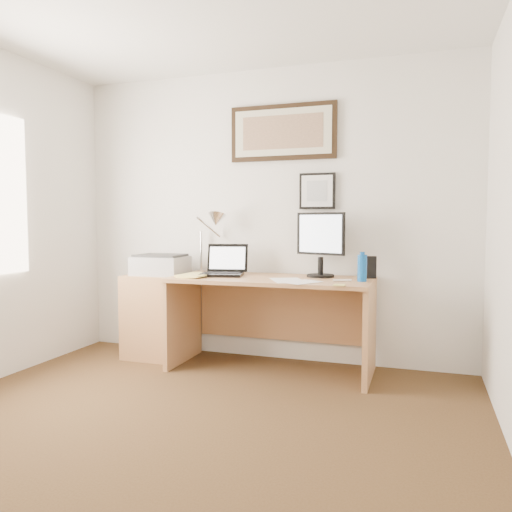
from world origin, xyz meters
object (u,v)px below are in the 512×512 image
at_px(water_bottle, 362,268).
at_px(lcd_monitor, 321,241).
at_px(side_cabinet, 156,316).
at_px(book, 184,275).
at_px(laptop, 224,268).
at_px(printer, 160,265).
at_px(desk, 274,305).

distance_m(water_bottle, lcd_monitor, 0.44).
height_order(side_cabinet, book, book).
bearing_deg(book, water_bottle, 4.02).
height_order(water_bottle, book, water_bottle).
bearing_deg(side_cabinet, laptop, -1.25).
distance_m(water_bottle, printer, 1.76).
xyz_separation_m(water_bottle, lcd_monitor, (-0.35, 0.19, 0.19)).
bearing_deg(lcd_monitor, desk, -167.38).
bearing_deg(book, laptop, 28.49).
relative_size(side_cabinet, laptop, 1.90).
xyz_separation_m(laptop, lcd_monitor, (0.78, 0.13, 0.23)).
xyz_separation_m(book, desk, (0.70, 0.21, -0.25)).
distance_m(book, desk, 0.77).
bearing_deg(side_cabinet, water_bottle, -2.24).
bearing_deg(printer, water_bottle, -3.20).
bearing_deg(laptop, lcd_monitor, 9.52).
bearing_deg(water_bottle, desk, 171.69).
xyz_separation_m(side_cabinet, book, (0.37, -0.17, 0.40)).
bearing_deg(printer, lcd_monitor, 3.64).
relative_size(desk, printer, 3.64).
xyz_separation_m(water_bottle, printer, (-1.75, 0.10, -0.03)).
xyz_separation_m(side_cabinet, water_bottle, (1.79, -0.07, 0.49)).
bearing_deg(desk, side_cabinet, -178.11).
bearing_deg(book, desk, 16.24).
height_order(side_cabinet, printer, printer).
xyz_separation_m(desk, laptop, (-0.42, -0.05, 0.29)).
xyz_separation_m(book, laptop, (0.29, 0.16, 0.05)).
relative_size(desk, lcd_monitor, 3.08).
relative_size(side_cabinet, desk, 0.46).
relative_size(laptop, lcd_monitor, 0.74).
distance_m(desk, printer, 1.08).
xyz_separation_m(water_bottle, desk, (-0.72, 0.11, -0.34)).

